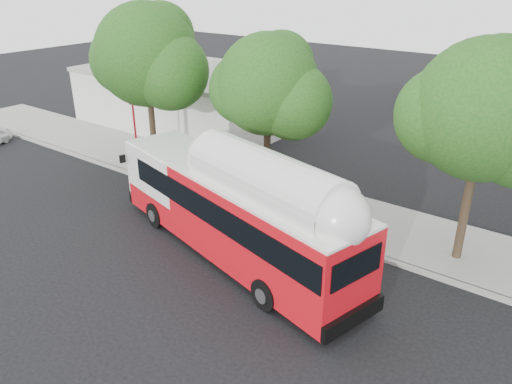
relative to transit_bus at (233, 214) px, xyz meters
The scene contains 10 objects.
ground 2.37m from the transit_bus, 158.20° to the right, with size 120.00×120.00×0.00m, color black.
sidewalk 6.43m from the transit_bus, 101.34° to the left, with size 60.00×5.00×0.15m, color gray.
curb_strip 4.10m from the transit_bus, 109.45° to the left, with size 60.00×0.30×0.15m, color gray.
red_curb_segment 5.74m from the transit_bus, 140.91° to the left, with size 10.00×0.32×0.16m, color #9D1311.
street_tree_left 11.91m from the transit_bus, 152.46° to the left, with size 6.67×5.80×9.74m.
street_tree_mid 7.05m from the transit_bus, 107.89° to the left, with size 5.75×5.00×8.62m.
street_tree_right 10.72m from the transit_bus, 33.15° to the left, with size 6.21×5.40×9.18m.
low_commercial_bldg 20.35m from the transit_bus, 138.37° to the left, with size 16.20×10.20×4.25m.
transit_bus is the anchor object (origin of this frame).
signal_pole 11.44m from the transit_bus, 159.08° to the left, with size 0.13×0.42×4.42m.
Camera 1 is at (12.96, -13.81, 11.32)m, focal length 35.00 mm.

